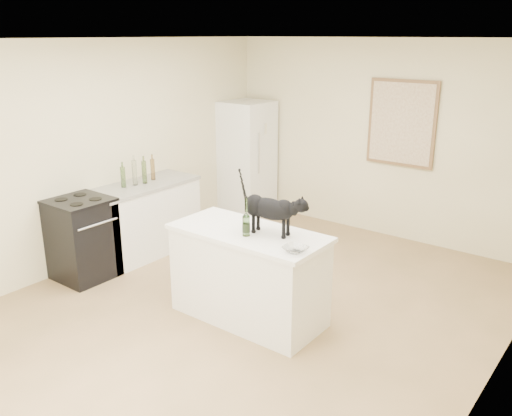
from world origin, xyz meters
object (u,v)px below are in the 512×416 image
object	(u,v)px
fridge	(246,158)
glass_bowl	(296,249)
wine_bottle	(246,219)
black_cat	(270,211)
stove	(83,240)

from	to	relation	value
fridge	glass_bowl	xyz separation A→B (m)	(2.68, -2.71, 0.08)
fridge	wine_bottle	world-z (taller)	fridge
fridge	glass_bowl	world-z (taller)	fridge
fridge	black_cat	distance (m)	3.37
fridge	stove	bearing A→B (deg)	-90.00
black_cat	glass_bowl	size ratio (longest dim) A/B	2.98
black_cat	fridge	bearing A→B (deg)	123.08
stove	fridge	world-z (taller)	fridge
black_cat	wine_bottle	size ratio (longest dim) A/B	1.88
wine_bottle	glass_bowl	bearing A→B (deg)	-5.32
black_cat	stove	bearing A→B (deg)	-177.47
fridge	glass_bowl	size ratio (longest dim) A/B	8.30
glass_bowl	fridge	bearing A→B (deg)	134.65
stove	black_cat	distance (m)	2.39
fridge	black_cat	bearing A→B (deg)	-47.92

